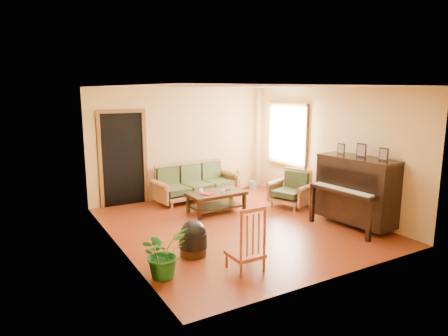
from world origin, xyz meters
TOP-DOWN VIEW (x-y plane):
  - floor at (0.00, 0.00)m, footprint 5.00×5.00m
  - doorway at (-1.45, 2.48)m, footprint 1.08×0.16m
  - window at (2.21, 1.30)m, footprint 0.12×1.36m
  - sofa at (0.13, 2.05)m, footprint 2.09×1.07m
  - coffee_table at (0.06, 0.95)m, footprint 1.22×0.69m
  - armchair at (1.66, 0.49)m, footprint 1.00×1.03m
  - piano at (1.93, -1.13)m, footprint 1.01×1.57m
  - footstool at (-1.34, -0.85)m, footprint 0.53×0.53m
  - red_chair at (-0.91, -1.68)m, footprint 0.45×0.50m
  - leaning_frame at (1.72, 2.41)m, footprint 0.41×0.13m
  - ceramic_crock at (1.81, 2.17)m, footprint 0.19×0.19m
  - potted_plant at (-2.00, -1.30)m, footprint 0.77×0.71m
  - book at (-0.28, 0.83)m, footprint 0.27×0.29m
  - candle at (-0.27, 0.99)m, footprint 0.08×0.08m
  - glass_jar at (0.15, 0.83)m, footprint 0.09×0.09m
  - remote at (0.33, 0.97)m, footprint 0.16×0.05m

SIDE VIEW (x-z plane):
  - floor at x=0.00m, z-range 0.00..0.00m
  - ceramic_crock at x=1.81m, z-range 0.00..0.23m
  - footstool at x=-1.34m, z-range 0.00..0.42m
  - coffee_table at x=0.06m, z-range 0.00..0.44m
  - leaning_frame at x=1.72m, z-range 0.00..0.54m
  - potted_plant at x=-2.00m, z-range 0.00..0.71m
  - armchair at x=1.66m, z-range 0.00..0.81m
  - sofa at x=0.13m, z-range 0.00..0.86m
  - remote at x=0.33m, z-range 0.44..0.45m
  - book at x=-0.28m, z-range 0.44..0.46m
  - glass_jar at x=0.15m, z-range 0.44..0.49m
  - red_chair at x=-0.91m, z-range 0.00..0.96m
  - candle at x=-0.27m, z-range 0.44..0.55m
  - piano at x=1.93m, z-range 0.00..1.32m
  - doorway at x=-1.45m, z-range 0.00..2.05m
  - window at x=2.21m, z-range 0.77..2.23m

